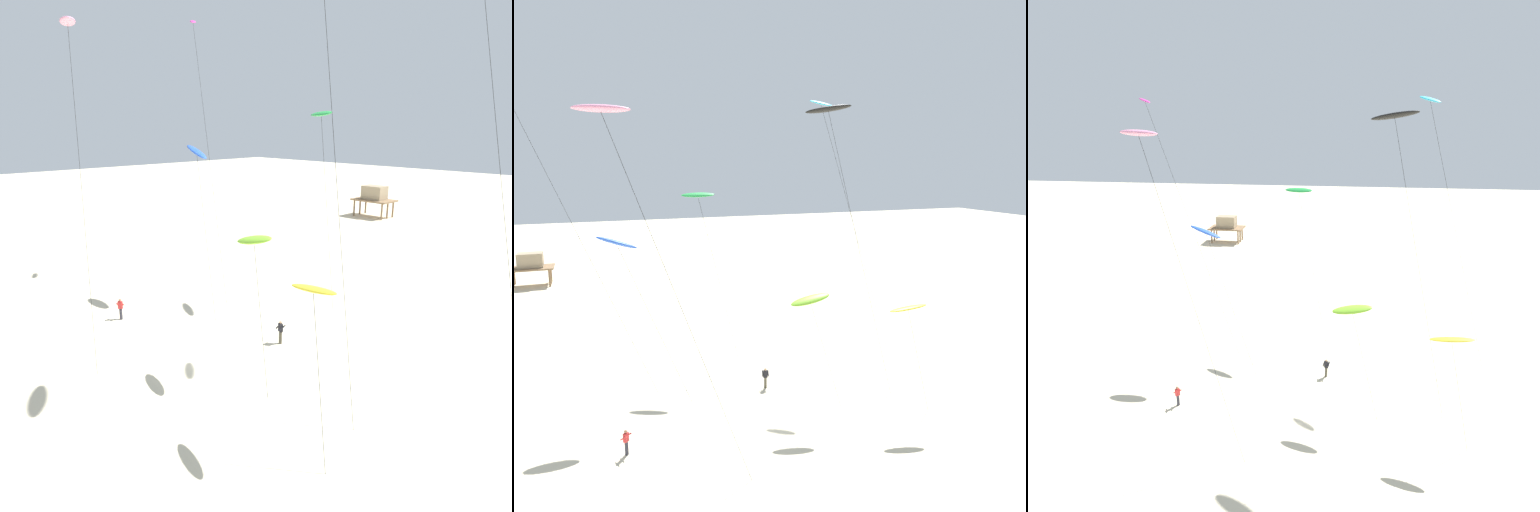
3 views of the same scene
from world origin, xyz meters
TOP-DOWN VIEW (x-y plane):
  - ground_plane at (0.00, 0.00)m, footprint 260.00×260.00m
  - kite_yellow at (9.42, -2.15)m, footprint 3.08×1.36m
  - kite_pink at (-10.38, -2.77)m, footprint 8.48×4.33m
  - kite_green at (-2.21, 12.57)m, footprint 4.61×2.46m
  - kite_blue at (-9.55, 6.31)m, footprint 6.23×3.03m
  - kite_lime at (3.05, 0.51)m, footprint 3.67×1.71m
  - kite_magenta at (-16.17, 11.45)m, footprint 10.37×5.37m
  - kite_flyer_nearest at (1.18, 4.75)m, footprint 0.65×0.63m
  - kite_flyer_middle at (-10.05, -0.97)m, footprint 0.73×0.73m
  - stilt_house at (-19.64, 48.46)m, footprint 6.28×4.08m

SIDE VIEW (x-z plane):
  - ground_plane at x=0.00m, z-range 0.00..0.00m
  - kite_flyer_nearest at x=1.18m, z-range 0.06..1.73m
  - kite_flyer_middle at x=-10.05m, z-range 0.06..1.73m
  - stilt_house at x=-19.64m, z-range 0.97..5.86m
  - kite_yellow at x=9.42m, z-range 3.67..11.71m
  - kite_lime at x=3.05m, z-range 3.82..12.69m
  - kite_blue at x=-9.55m, z-range 5.72..18.61m
  - kite_green at x=-2.21m, z-range 7.29..22.68m
  - kite_pink at x=-10.38m, z-range 10.02..30.83m
  - kite_magenta at x=-16.17m, z-range 10.53..34.08m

